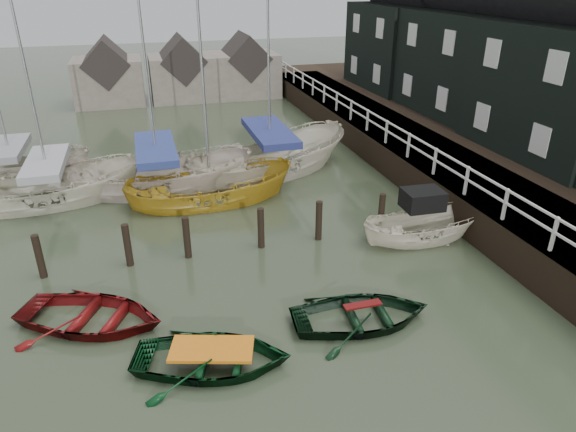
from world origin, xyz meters
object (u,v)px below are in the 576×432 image
object	(u,v)px
sailboat_d	(270,171)
sailboat_e	(16,180)
sailboat_b	(160,188)
rowboat_green	(213,366)
sailboat_a	(54,200)
sailboat_c	(211,200)
rowboat_dkgreen	(361,322)
rowboat_red	(93,324)
motorboat	(421,236)

from	to	relation	value
sailboat_d	sailboat_e	xyz separation A→B (m)	(-10.95, 1.94, 0.00)
sailboat_b	rowboat_green	bearing A→B (deg)	-168.80
sailboat_e	sailboat_a	bearing A→B (deg)	-141.79
rowboat_green	sailboat_c	world-z (taller)	sailboat_c
rowboat_dkgreen	sailboat_a	distance (m)	13.71
rowboat_green	sailboat_e	xyz separation A→B (m)	(-6.52, 13.96, 0.06)
rowboat_red	sailboat_a	bearing A→B (deg)	38.59
sailboat_b	sailboat_e	world-z (taller)	sailboat_b
rowboat_red	motorboat	bearing A→B (deg)	-53.80
rowboat_dkgreen	motorboat	size ratio (longest dim) A/B	0.84
sailboat_e	rowboat_dkgreen	bearing A→B (deg)	-137.24
sailboat_a	sailboat_d	world-z (taller)	sailboat_d
rowboat_dkgreen	rowboat_red	bearing A→B (deg)	80.15
sailboat_d	sailboat_c	bearing A→B (deg)	109.20
rowboat_dkgreen	sailboat_d	xyz separation A→B (m)	(0.47, 11.45, 0.06)
rowboat_green	motorboat	size ratio (longest dim) A/B	0.84
rowboat_dkgreen	sailboat_c	xyz separation A→B (m)	(-2.60, 8.98, 0.01)
sailboat_d	sailboat_e	world-z (taller)	sailboat_d
motorboat	sailboat_c	size ratio (longest dim) A/B	0.39
sailboat_b	sailboat_c	distance (m)	2.59
rowboat_dkgreen	sailboat_d	bearing A→B (deg)	3.29
sailboat_d	sailboat_e	size ratio (longest dim) A/B	1.24
sailboat_e	motorboat	bearing A→B (deg)	-119.39
motorboat	sailboat_a	xyz separation A→B (m)	(-12.47, 6.91, -0.04)
rowboat_red	rowboat_dkgreen	distance (m)	6.99
rowboat_dkgreen	motorboat	bearing A→B (deg)	-40.12
rowboat_red	rowboat_dkgreen	size ratio (longest dim) A/B	1.05
rowboat_red	sailboat_b	world-z (taller)	sailboat_b
sailboat_e	sailboat_c	bearing A→B (deg)	-114.56
rowboat_dkgreen	sailboat_e	world-z (taller)	sailboat_e
sailboat_d	rowboat_red	bearing A→B (deg)	123.44
sailboat_c	sailboat_e	bearing A→B (deg)	59.96
sailboat_a	sailboat_c	distance (m)	6.27
rowboat_red	sailboat_e	size ratio (longest dim) A/B	0.35
rowboat_red	sailboat_c	xyz separation A→B (m)	(4.13, 7.12, 0.01)
motorboat	sailboat_e	xyz separation A→B (m)	(-14.30, 9.68, -0.03)
rowboat_dkgreen	motorboat	distance (m)	5.32
rowboat_dkgreen	sailboat_d	distance (m)	11.46
rowboat_green	sailboat_a	world-z (taller)	sailboat_a
sailboat_c	sailboat_e	world-z (taller)	sailboat_c
sailboat_a	sailboat_b	bearing A→B (deg)	-94.64
motorboat	rowboat_red	bearing A→B (deg)	102.18
rowboat_dkgreen	sailboat_e	distance (m)	17.01
motorboat	sailboat_d	world-z (taller)	sailboat_d
motorboat	rowboat_green	bearing A→B (deg)	121.08
motorboat	sailboat_a	world-z (taller)	sailboat_a
rowboat_green	sailboat_a	bearing A→B (deg)	39.22
rowboat_red	sailboat_b	bearing A→B (deg)	12.13
rowboat_green	sailboat_c	distance (m)	9.64
motorboat	sailboat_b	xyz separation A→B (m)	(-8.32, 7.03, -0.04)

